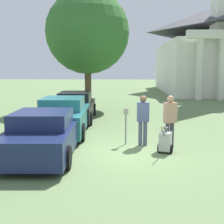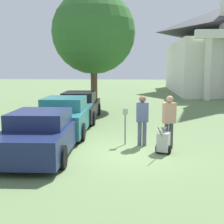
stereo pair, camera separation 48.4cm
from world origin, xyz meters
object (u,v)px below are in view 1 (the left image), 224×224
at_px(parked_car_navy, 44,134).
at_px(parking_meter, 126,119).
at_px(person_worker, 143,117).
at_px(parked_car_black, 76,107).
at_px(person_supervisor, 170,118).
at_px(church, 207,47).
at_px(parked_car_teal, 64,116).
at_px(equipment_cart, 165,141).

distance_m(parked_car_navy, parking_meter, 2.99).
bearing_deg(person_worker, parked_car_black, -59.43).
height_order(parked_car_navy, person_worker, person_worker).
xyz_separation_m(person_worker, person_supervisor, (0.90, -0.30, 0.02)).
bearing_deg(church, parked_car_teal, -117.52).
distance_m(person_supervisor, church, 25.98).
height_order(person_supervisor, equipment_cart, person_supervisor).
bearing_deg(person_supervisor, person_worker, -37.34).
relative_size(parked_car_navy, person_worker, 2.66).
relative_size(parking_meter, church, 0.06).
bearing_deg(person_worker, parking_meter, -13.79).
height_order(parking_meter, church, church).
distance_m(parking_meter, person_worker, 0.63).
distance_m(parked_car_navy, person_worker, 3.47).
xyz_separation_m(parking_meter, person_worker, (0.60, -0.14, 0.10)).
bearing_deg(parked_car_black, church, 56.32).
distance_m(parking_meter, church, 26.06).
bearing_deg(church, parked_car_black, -121.48).
bearing_deg(parking_meter, person_worker, -13.26).
height_order(parked_car_navy, parked_car_teal, parked_car_teal).
relative_size(parked_car_black, equipment_cart, 5.19).
height_order(parked_car_teal, equipment_cart, parked_car_teal).
distance_m(parked_car_teal, parking_meter, 3.16).
distance_m(parking_meter, person_supervisor, 1.57).
relative_size(parked_car_navy, person_supervisor, 2.62).
relative_size(parked_car_black, person_supervisor, 2.86).
height_order(parking_meter, person_supervisor, person_supervisor).
bearing_deg(equipment_cart, parked_car_teal, 160.86).
bearing_deg(equipment_cart, parking_meter, 157.38).
distance_m(equipment_cart, church, 26.75).
xyz_separation_m(parked_car_teal, person_worker, (3.19, -1.95, 0.30)).
relative_size(parked_car_teal, person_worker, 2.73).
relative_size(parked_car_navy, parked_car_black, 0.91).
xyz_separation_m(equipment_cart, church, (7.76, 25.20, 4.52)).
height_order(parked_car_teal, parked_car_black, parked_car_teal).
distance_m(person_worker, church, 25.98).
distance_m(parked_car_navy, parked_car_black, 6.62).
height_order(parked_car_navy, parking_meter, parked_car_navy).
relative_size(parked_car_teal, equipment_cart, 4.87).
height_order(parked_car_black, person_worker, person_worker).
xyz_separation_m(person_supervisor, church, (7.53, 24.56, 3.87)).
height_order(parked_car_black, church, church).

